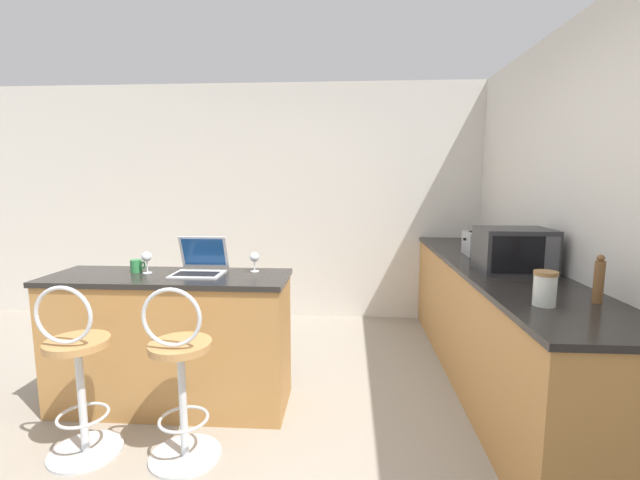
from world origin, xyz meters
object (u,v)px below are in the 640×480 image
toaster (480,244)px  wine_glass_short (147,258)px  microwave (514,250)px  storage_jar (545,288)px  wine_glass_tall (254,258)px  laptop (200,264)px  bar_stool_far (181,379)px  mug_blue (507,255)px  bar_stool_near (78,376)px  pepper_mill (599,280)px  mug_green (137,266)px

toaster → wine_glass_short: (-2.48, -0.88, 0.01)m
microwave → storage_jar: 0.82m
wine_glass_tall → microwave: bearing=3.5°
wine_glass_short → laptop: bearing=5.0°
bar_stool_far → mug_blue: 2.52m
microwave → wine_glass_short: size_ratio=3.16×
laptop → toaster: size_ratio=1.25×
bar_stool_near → mug_blue: bearing=23.9°
microwave → wine_glass_short: microwave is taller
wine_glass_short → wine_glass_tall: size_ratio=1.09×
wine_glass_short → mug_blue: 2.68m
pepper_mill → mug_green: (-2.75, 0.56, -0.08)m
laptop → bar_stool_far: bearing=-81.6°
bar_stool_far → microwave: (2.05, 0.82, 0.60)m
bar_stool_near → mug_blue: mug_blue is taller
toaster → pepper_mill: size_ratio=1.04×
bar_stool_near → bar_stool_far: (0.59, 0.00, 0.00)m
laptop → wine_glass_tall: 0.37m
toaster → mug_blue: (0.13, -0.28, -0.05)m
laptop → mug_blue: (2.25, 0.57, -0.01)m
wine_glass_tall → storage_jar: storage_jar is taller
laptop → microwave: (2.15, 0.17, 0.09)m
wine_glass_tall → pepper_mill: (1.94, -0.63, 0.02)m
bar_stool_far → laptop: laptop is taller
pepper_mill → wine_glass_short: bearing=168.6°
mug_blue → bar_stool_near: bearing=-156.1°
storage_jar → microwave: bearing=79.8°
bar_stool_near → wine_glass_tall: (0.85, 0.71, 0.55)m
laptop → wine_glass_tall: bearing=10.3°
toaster → wine_glass_tall: (-1.76, -0.78, 0.00)m
laptop → toaster: bearing=21.9°
wine_glass_tall → mug_blue: 1.96m
bar_stool_near → microwave: microwave is taller
wine_glass_short → storage_jar: storage_jar is taller
bar_stool_far → mug_blue: size_ratio=10.31×
pepper_mill → mug_green: size_ratio=2.75×
pepper_mill → mug_green: bearing=168.5°
bar_stool_far → pepper_mill: 2.28m
mug_green → mug_blue: bearing=12.0°
laptop → microwave: size_ratio=0.71×
bar_stool_far → storage_jar: (1.91, 0.02, 0.54)m
bar_stool_far → mug_blue: (2.16, 1.22, 0.50)m
storage_jar → pepper_mill: 0.31m
wine_glass_short → pepper_mill: (2.66, -0.54, 0.01)m
wine_glass_short → storage_jar: size_ratio=0.84×
laptop → microwave: microwave is taller
laptop → toaster: 2.28m
bar_stool_far → toaster: toaster is taller
bar_stool_near → toaster: 3.06m
mug_green → wine_glass_tall: bearing=5.0°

